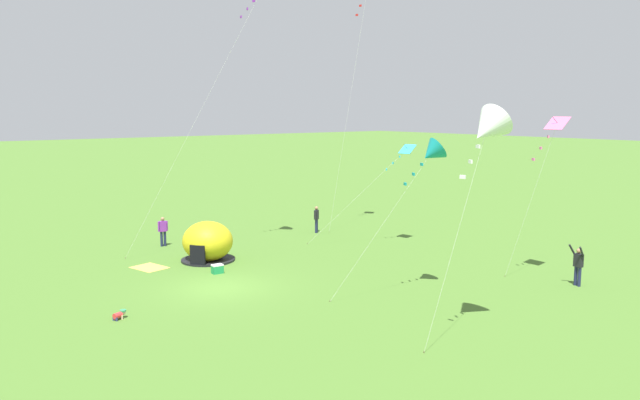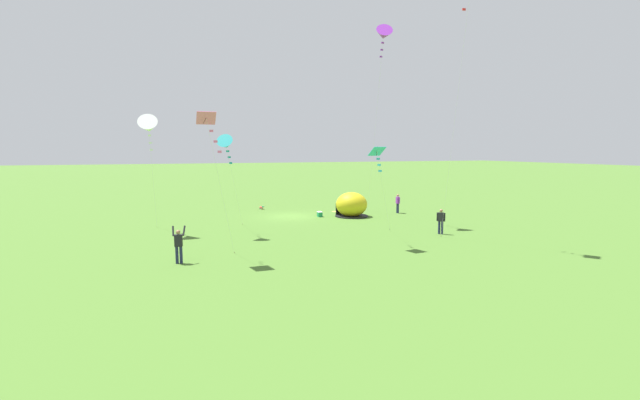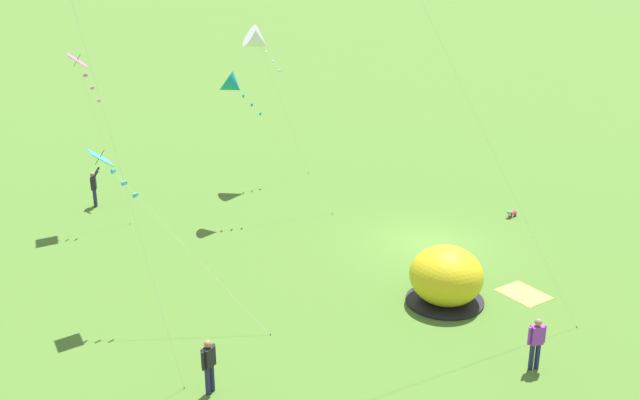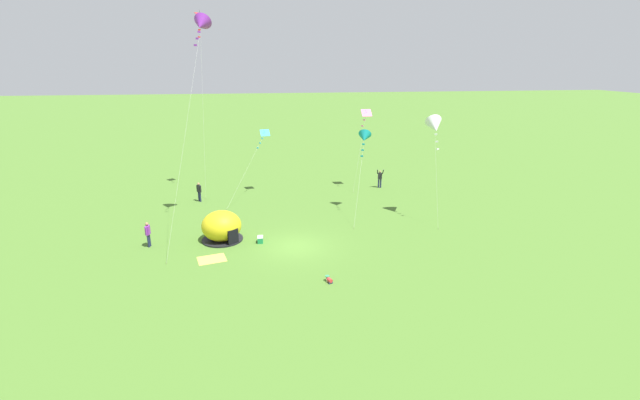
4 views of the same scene
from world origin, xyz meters
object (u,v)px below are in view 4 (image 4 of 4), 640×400
Objects in this scene: person_far_back at (148,233)px; kite_teal at (364,137)px; cooler_box at (260,240)px; kite_cyan at (263,136)px; kite_red at (200,24)px; kite_pink at (366,116)px; person_strolling at (199,191)px; toddler_crawling at (329,279)px; kite_white at (435,126)px; person_watching_sky at (380,178)px; kite_purple at (201,24)px; popup_tent at (222,227)px.

kite_teal is (15.88, 5.18, 5.11)m from person_far_back.
person_far_back is (-7.35, 0.44, 0.74)m from cooler_box.
kite_teal reaches higher than kite_cyan.
kite_teal reaches higher than cooler_box.
kite_red reaches higher than person_far_back.
person_strolling is at bearing -172.75° from kite_pink.
person_far_back is at bearing -125.28° from kite_cyan.
toddler_crawling is 25.53m from kite_red.
kite_pink is at bearing 108.96° from kite_white.
cooler_box is at bearing -166.82° from kite_white.
kite_white is 9.32m from kite_pink.
person_watching_sky is 0.13× the size of kite_purple.
popup_tent is at bearing 161.99° from cooler_box.
kite_red is (-7.95, 19.30, 14.69)m from toddler_crawling.
person_far_back is 9.77m from person_strolling.
kite_purple is at bearing -155.11° from person_watching_sky.
person_far_back is at bearing -132.81° from kite_purple.
cooler_box is at bearing -55.47° from kite_purple.
popup_tent is at bearing -142.70° from person_watching_sky.
toddler_crawling is 18.95m from kite_cyan.
toddler_crawling is 12.89m from person_far_back.
popup_tent is 2.83m from cooler_box.
kite_white reaches higher than person_far_back.
kite_red is 21.57m from kite_white.
kite_pink is at bearing 49.39° from cooler_box.
kite_red is at bearing 175.10° from kite_pink.
kite_red is (3.10, 12.71, 13.91)m from person_far_back.
kite_cyan is 9.64m from kite_pink.
kite_pink is at bearing 70.18° from toddler_crawling.
kite_purple reaches higher than toddler_crawling.
cooler_box is 15.14m from kite_purple.
kite_red reaches higher than kite_teal.
person_far_back is 0.21× the size of kite_white.
kite_white is (18.38, -6.85, 6.27)m from person_strolling.
kite_white reaches higher than kite_teal.
cooler_box is 0.07× the size of kite_pink.
kite_pink is (1.68, 6.29, 0.92)m from kite_teal.
person_far_back is 19.09m from kite_red.
toddler_crawling is at bearing -57.41° from kite_purple.
kite_red reaches higher than person_strolling.
person_watching_sky is (14.42, 10.98, 0.00)m from popup_tent.
kite_pink is at bearing 7.25° from person_strolling.
kite_red is at bearing 107.91° from cooler_box.
kite_red is at bearing 175.29° from person_watching_sky.
person_watching_sky reaches higher than cooler_box.
person_watching_sky is 0.23× the size of kite_white.
popup_tent is 0.42× the size of kite_teal.
kite_white is at bearing -28.09° from kite_teal.
popup_tent is 0.18× the size of kite_red.
kite_pink is (15.35, 1.95, 6.03)m from person_strolling.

